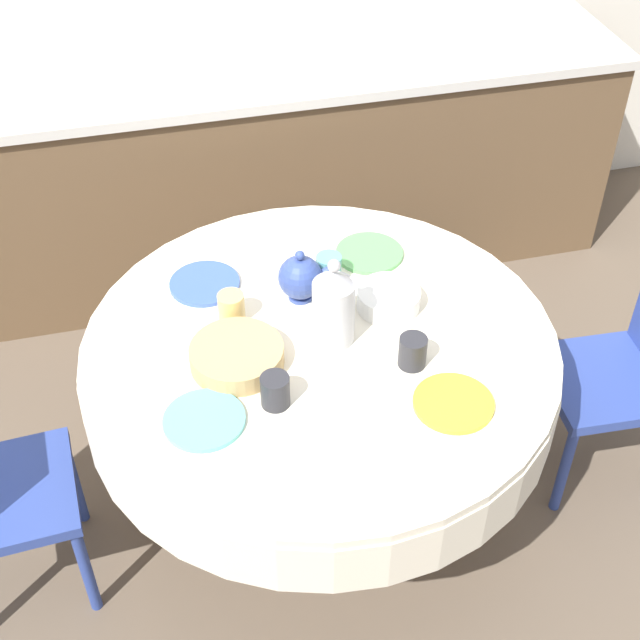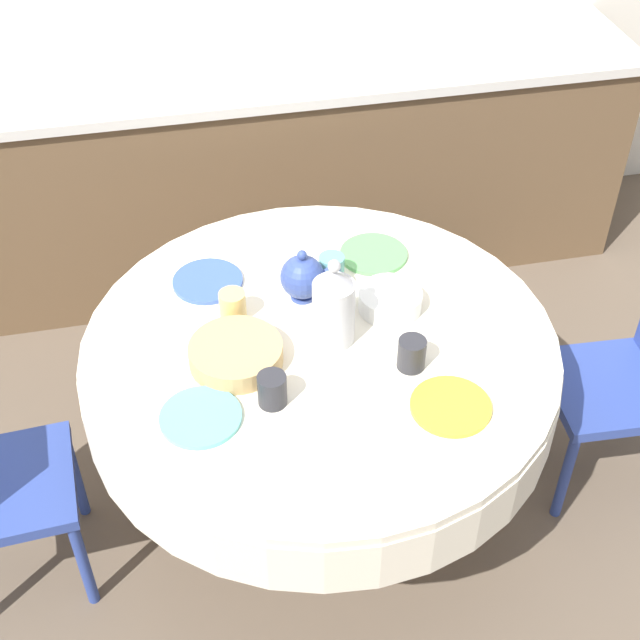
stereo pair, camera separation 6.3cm
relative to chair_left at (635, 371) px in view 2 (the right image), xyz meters
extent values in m
plane|color=brown|center=(-1.04, 0.06, -0.48)|extent=(12.00, 12.00, 0.00)
cube|color=brown|center=(-1.04, 1.47, -0.02)|extent=(3.20, 0.60, 0.91)
cube|color=beige|center=(-1.04, 1.47, 0.46)|extent=(3.24, 0.64, 0.04)
cylinder|color=brown|center=(-1.04, 0.06, -0.46)|extent=(0.44, 0.44, 0.04)
cylinder|color=brown|center=(-1.04, 0.06, -0.18)|extent=(0.11, 0.11, 0.51)
cylinder|color=silver|center=(-1.04, 0.06, 0.16)|extent=(1.41, 1.41, 0.18)
cylinder|color=silver|center=(-1.04, 0.06, 0.27)|extent=(1.40, 1.40, 0.03)
cube|color=#2D428E|center=(-0.07, 0.00, -0.06)|extent=(0.42, 0.42, 0.04)
cylinder|color=#2D428E|center=(-0.26, -0.16, -0.28)|extent=(0.04, 0.04, 0.39)
cylinder|color=#2D428E|center=(-0.24, 0.19, -0.28)|extent=(0.04, 0.04, 0.39)
cylinder|color=#2D428E|center=(0.11, 0.17, -0.28)|extent=(0.04, 0.04, 0.39)
cube|color=#2D428E|center=(-2.01, 0.00, -0.06)|extent=(0.42, 0.42, 0.04)
cylinder|color=#2D428E|center=(-1.85, 0.19, -0.28)|extent=(0.04, 0.04, 0.39)
cylinder|color=#2D428E|center=(-1.83, -0.17, -0.28)|extent=(0.04, 0.04, 0.39)
cylinder|color=#60BCB7|center=(-1.42, -0.18, 0.29)|extent=(0.22, 0.22, 0.01)
cylinder|color=#28282D|center=(-1.22, -0.15, 0.33)|extent=(0.08, 0.08, 0.10)
cylinder|color=yellow|center=(-0.76, -0.28, 0.29)|extent=(0.22, 0.22, 0.01)
cylinder|color=#28282D|center=(-0.81, -0.10, 0.33)|extent=(0.08, 0.08, 0.10)
cylinder|color=#3856AD|center=(-1.33, 0.40, 0.29)|extent=(0.22, 0.22, 0.01)
cylinder|color=#DBB766|center=(-1.28, 0.21, 0.33)|extent=(0.08, 0.08, 0.10)
cylinder|color=#5BA85B|center=(-0.79, 0.42, 0.29)|extent=(0.22, 0.22, 0.01)
cylinder|color=#5BA39E|center=(-0.95, 0.32, 0.33)|extent=(0.08, 0.08, 0.10)
cylinder|color=#B2B2B7|center=(-1.00, 0.06, 0.39)|extent=(0.12, 0.12, 0.20)
cone|color=#B2B2B7|center=(-1.00, 0.06, 0.51)|extent=(0.11, 0.11, 0.05)
sphere|color=#B2B2B7|center=(-1.00, 0.06, 0.56)|extent=(0.04, 0.04, 0.04)
cylinder|color=#33478E|center=(-1.06, 0.27, 0.29)|extent=(0.08, 0.08, 0.01)
sphere|color=#33478E|center=(-1.06, 0.27, 0.37)|extent=(0.14, 0.14, 0.14)
cylinder|color=#33478E|center=(-0.98, 0.27, 0.37)|extent=(0.08, 0.02, 0.05)
sphere|color=#33478E|center=(-1.06, 0.27, 0.45)|extent=(0.03, 0.03, 0.03)
cylinder|color=tan|center=(-1.30, 0.02, 0.32)|extent=(0.27, 0.27, 0.06)
cylinder|color=silver|center=(-0.81, 0.16, 0.32)|extent=(0.19, 0.19, 0.06)
camera|label=1|loc=(-1.51, -1.80, 2.06)|focal=50.00mm
camera|label=2|loc=(-1.45, -1.82, 2.06)|focal=50.00mm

